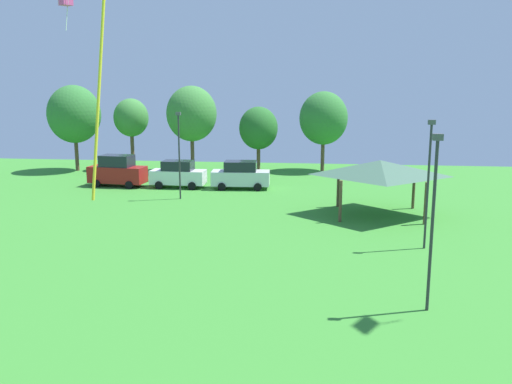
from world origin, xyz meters
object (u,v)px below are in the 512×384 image
Objects in this scene: parked_car_second_from_left at (178,174)px; treeline_tree_2 at (192,114)px; park_pavilion at (380,168)px; light_post_3 at (179,151)px; parked_car_third_from_left at (241,175)px; treeline_tree_0 at (74,114)px; treeline_tree_4 at (323,118)px; treeline_tree_1 at (131,118)px; light_post_1 at (433,214)px; parked_car_leftmost at (117,171)px; light_post_0 at (428,178)px; treeline_tree_3 at (258,128)px.

parked_car_second_from_left is 0.55× the size of treeline_tree_2.
light_post_3 is at bearing 166.18° from park_pavilion.
parked_car_third_from_left is 11.51m from treeline_tree_2.
treeline_tree_0 is (-13.64, 12.21, 1.95)m from light_post_3.
treeline_tree_2 is 12.85m from treeline_tree_4.
light_post_1 is at bearing -55.04° from treeline_tree_1.
treeline_tree_1 is (-1.89, 9.22, 3.88)m from parked_car_leftmost.
light_post_0 is at bearing -78.60° from treeline_tree_4.
parked_car_second_from_left is 5.22m from parked_car_third_from_left.
light_post_3 is 18.34m from treeline_tree_4.
light_post_3 is 0.91× the size of treeline_tree_1.
light_post_1 is at bearing -47.99° from treeline_tree_0.
light_post_1 is 0.94× the size of treeline_tree_1.
light_post_3 is 0.83× the size of treeline_tree_4.
treeline_tree_0 reaches higher than treeline_tree_4.
treeline_tree_3 reaches higher than parked_car_leftmost.
light_post_0 reaches higher than parked_car_third_from_left.
parked_car_third_from_left is 0.72× the size of light_post_1.
park_pavilion is at bearing -25.56° from parked_car_second_from_left.
parked_car_third_from_left reaches higher than parked_car_second_from_left.
treeline_tree_0 is 1.19× the size of treeline_tree_1.
parked_car_second_from_left is 0.95× the size of parked_car_third_from_left.
treeline_tree_3 is at bearing 84.53° from parked_car_third_from_left.
treeline_tree_3 is (0.38, 9.63, 3.09)m from parked_car_third_from_left.
light_post_1 is 39.83m from treeline_tree_1.
park_pavilion is 0.79× the size of treeline_tree_0.
parked_car_leftmost is 27.14m from light_post_0.
treeline_tree_2 is at bearing -171.70° from treeline_tree_3.
park_pavilion is 7.51m from light_post_0.
treeline_tree_1 reaches higher than parked_car_leftmost.
parked_car_second_from_left is 0.64× the size of treeline_tree_1.
treeline_tree_3 is (10.81, 9.69, 2.94)m from parked_car_leftmost.
parked_car_second_from_left is 0.54× the size of treeline_tree_0.
light_post_1 is 41.92m from treeline_tree_0.
parked_car_third_from_left is 12.97m from treeline_tree_4.
light_post_0 is 0.94× the size of treeline_tree_1.
light_post_1 is 0.80× the size of treeline_tree_2.
light_post_3 is at bearing -58.43° from treeline_tree_1.
treeline_tree_3 is at bearing 107.00° from light_post_1.
parked_car_third_from_left is 19.64m from treeline_tree_0.
treeline_tree_3 is at bearing 73.23° from light_post_3.
light_post_0 is at bearing -55.48° from parked_car_third_from_left.
treeline_tree_1 is 0.85× the size of treeline_tree_2.
light_post_0 is at bearing -45.38° from treeline_tree_1.
light_post_1 is (15.71, -23.40, 2.61)m from parked_car_second_from_left.
treeline_tree_4 is at bearing 54.62° from light_post_3.
parked_car_leftmost is 0.74× the size of park_pavilion.
treeline_tree_1 is 0.91× the size of treeline_tree_4.
parked_car_third_from_left is 25.83m from light_post_1.
parked_car_leftmost is at bearing 131.80° from light_post_1.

